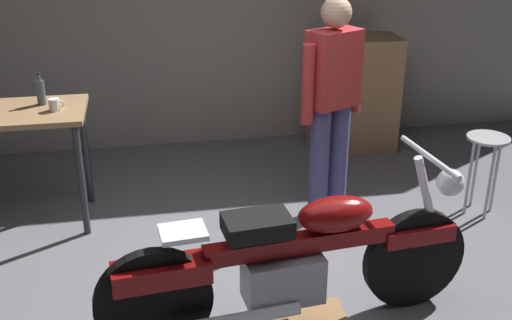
# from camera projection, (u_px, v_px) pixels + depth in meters

# --- Properties ---
(ground_plane) EXTENTS (12.00, 12.00, 0.00)m
(ground_plane) POSITION_uv_depth(u_px,v_px,m) (274.00, 300.00, 3.86)
(ground_plane) COLOR slate
(motorcycle) EXTENTS (2.19, 0.62, 1.00)m
(motorcycle) POSITION_uv_depth(u_px,v_px,m) (295.00, 259.00, 3.46)
(motorcycle) COLOR black
(motorcycle) RESTS_ON ground_plane
(person_standing) EXTENTS (0.52, 0.36, 1.67)m
(person_standing) POSITION_uv_depth(u_px,v_px,m) (332.00, 99.00, 4.57)
(person_standing) COLOR #484879
(person_standing) RESTS_ON ground_plane
(shop_stool) EXTENTS (0.32, 0.32, 0.64)m
(shop_stool) POSITION_uv_depth(u_px,v_px,m) (486.00, 154.00, 4.72)
(shop_stool) COLOR #B2B2B7
(shop_stool) RESTS_ON ground_plane
(wooden_dresser) EXTENTS (0.80, 0.47, 1.10)m
(wooden_dresser) POSITION_uv_depth(u_px,v_px,m) (354.00, 95.00, 5.92)
(wooden_dresser) COLOR #99724C
(wooden_dresser) RESTS_ON ground_plane
(mug_white_ceramic) EXTENTS (0.11, 0.08, 0.09)m
(mug_white_ceramic) POSITION_uv_depth(u_px,v_px,m) (55.00, 105.00, 4.40)
(mug_white_ceramic) COLOR white
(mug_white_ceramic) RESTS_ON workbench
(bottle) EXTENTS (0.06, 0.06, 0.24)m
(bottle) POSITION_uv_depth(u_px,v_px,m) (41.00, 92.00, 4.51)
(bottle) COLOR #3F4C59
(bottle) RESTS_ON workbench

